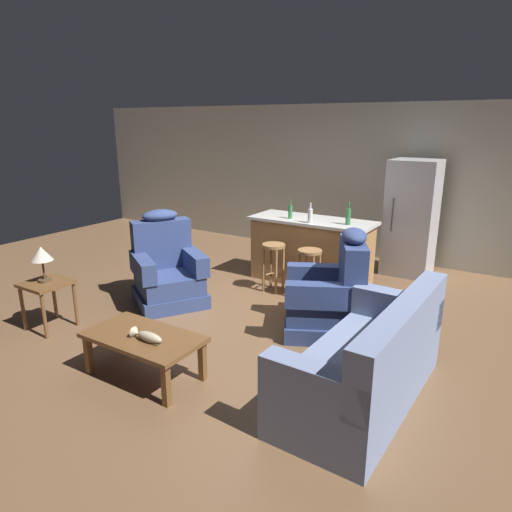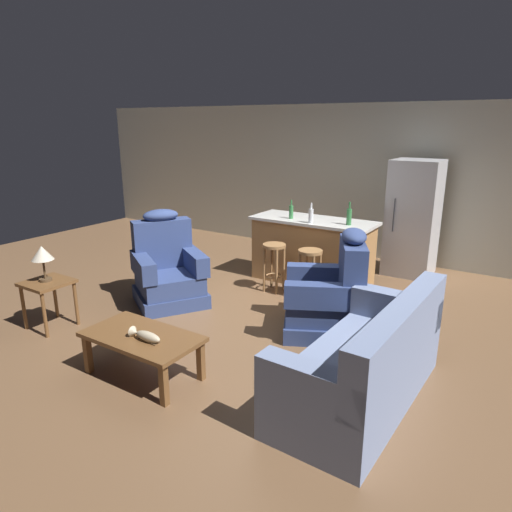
{
  "view_description": "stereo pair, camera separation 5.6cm",
  "coord_description": "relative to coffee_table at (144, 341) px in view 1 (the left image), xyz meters",
  "views": [
    {
      "loc": [
        2.76,
        -4.52,
        2.29
      ],
      "look_at": [
        -0.04,
        -0.1,
        0.75
      ],
      "focal_mm": 32.0,
      "sensor_mm": 36.0,
      "label": 1
    },
    {
      "loc": [
        2.81,
        -4.49,
        2.29
      ],
      "look_at": [
        -0.04,
        -0.1,
        0.75
      ],
      "focal_mm": 32.0,
      "sensor_mm": 36.0,
      "label": 2
    }
  ],
  "objects": [
    {
      "name": "ground_plane",
      "position": [
        0.14,
        1.87,
        -0.36
      ],
      "size": [
        12.0,
        12.0,
        0.0
      ],
      "color": "brown"
    },
    {
      "name": "couch",
      "position": [
        1.87,
        0.74,
        -0.02
      ],
      "size": [
        0.9,
        1.93,
        0.94
      ],
      "rotation": [
        0.0,
        0.0,
        3.11
      ],
      "color": "#707FA3",
      "rests_on": "ground_plane"
    },
    {
      "name": "back_wall",
      "position": [
        0.14,
        5.0,
        0.94
      ],
      "size": [
        12.0,
        0.05,
        2.6
      ],
      "color": "#B2B2A3",
      "rests_on": "ground_plane"
    },
    {
      "name": "bar_stool_left",
      "position": [
        -0.13,
        2.59,
        0.11
      ],
      "size": [
        0.32,
        0.32,
        0.68
      ],
      "color": "olive",
      "rests_on": "ground_plane"
    },
    {
      "name": "table_lamp",
      "position": [
        -1.71,
        0.18,
        0.5
      ],
      "size": [
        0.24,
        0.24,
        0.41
      ],
      "color": "#4C3823",
      "rests_on": "end_table"
    },
    {
      "name": "bottle_wine_dark",
      "position": [
        0.71,
        3.15,
        0.71
      ],
      "size": [
        0.07,
        0.07,
        0.31
      ],
      "color": "#2D6B38",
      "rests_on": "kitchen_island"
    },
    {
      "name": "kitchen_island",
      "position": [
        0.14,
        3.22,
        0.11
      ],
      "size": [
        1.8,
        0.7,
        0.95
      ],
      "color": "#9E7042",
      "rests_on": "ground_plane"
    },
    {
      "name": "coffee_table",
      "position": [
        0.0,
        0.0,
        0.0
      ],
      "size": [
        1.1,
        0.6,
        0.42
      ],
      "color": "brown",
      "rests_on": "ground_plane"
    },
    {
      "name": "recliner_near_island",
      "position": [
        1.06,
        1.82,
        0.06
      ],
      "size": [
        1.13,
        1.13,
        1.2
      ],
      "rotation": [
        0.0,
        0.0,
        3.61
      ],
      "color": "navy",
      "rests_on": "ground_plane"
    },
    {
      "name": "end_table",
      "position": [
        -1.69,
        0.18,
        0.1
      ],
      "size": [
        0.48,
        0.48,
        0.56
      ],
      "color": "brown",
      "rests_on": "ground_plane"
    },
    {
      "name": "fish_figurine",
      "position": [
        0.11,
        -0.06,
        0.1
      ],
      "size": [
        0.34,
        0.1,
        0.1
      ],
      "color": "#4C3823",
      "rests_on": "coffee_table"
    },
    {
      "name": "refrigerator",
      "position": [
        1.24,
        4.42,
        0.52
      ],
      "size": [
        0.7,
        0.69,
        1.76
      ],
      "color": "#B7B7BC",
      "rests_on": "ground_plane"
    },
    {
      "name": "bottle_short_amber",
      "position": [
        -0.15,
        3.09,
        0.69
      ],
      "size": [
        0.06,
        0.06,
        0.27
      ],
      "color": "#2D6B38",
      "rests_on": "kitchen_island"
    },
    {
      "name": "bottle_tall_green",
      "position": [
        0.22,
        2.98,
        0.69
      ],
      "size": [
        0.07,
        0.07,
        0.28
      ],
      "color": "silver",
      "rests_on": "kitchen_island"
    },
    {
      "name": "bar_stool_right",
      "position": [
        0.42,
        2.59,
        0.11
      ],
      "size": [
        0.32,
        0.32,
        0.68
      ],
      "color": "olive",
      "rests_on": "ground_plane"
    },
    {
      "name": "recliner_near_lamp",
      "position": [
        -1.11,
        1.51,
        0.06
      ],
      "size": [
        1.16,
        1.16,
        1.2
      ],
      "rotation": [
        0.0,
        0.0,
        -0.56
      ],
      "color": "navy",
      "rests_on": "ground_plane"
    }
  ]
}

